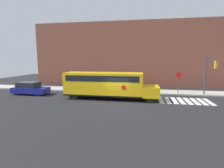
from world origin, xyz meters
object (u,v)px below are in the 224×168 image
(school_bus, at_px, (107,84))
(traffic_light, at_px, (209,71))
(parked_car, at_px, (30,88))
(stop_sign, at_px, (178,80))

(school_bus, relative_size, traffic_light, 2.28)
(parked_car, height_order, traffic_light, traffic_light)
(stop_sign, height_order, traffic_light, traffic_light)
(parked_car, xyz_separation_m, stop_sign, (18.55, 3.72, 1.05))
(parked_car, height_order, stop_sign, stop_sign)
(school_bus, height_order, stop_sign, school_bus)
(parked_car, distance_m, stop_sign, 18.95)
(stop_sign, bearing_deg, parked_car, -168.66)
(parked_car, bearing_deg, traffic_light, 5.79)
(stop_sign, bearing_deg, school_bus, -153.10)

